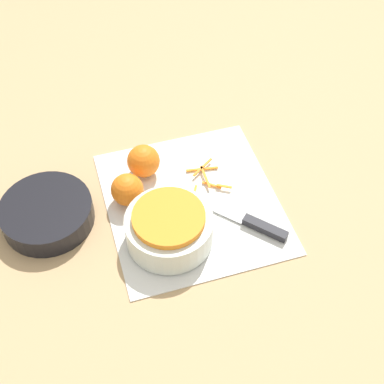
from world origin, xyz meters
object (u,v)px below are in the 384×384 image
Objects in this scene: bowl_speckled at (169,227)px; orange_right at (127,190)px; bowl_dark at (47,213)px; knife at (255,224)px; orange_left at (143,161)px.

bowl_speckled is 0.14m from orange_right.
orange_right is at bearing -89.94° from bowl_dark.
orange_right is (0.14, 0.24, 0.03)m from knife.
bowl_dark is 1.08× the size of knife.
bowl_dark reaches higher than knife.
orange_right is at bearing 15.80° from knife.
knife is at bearing -109.34° from bowl_dark.
knife is at bearing -139.18° from orange_left.
knife is 0.28m from orange_right.
knife is (-0.02, -0.18, -0.03)m from bowl_speckled.
bowl_speckled is at bearing -118.05° from bowl_dark.
orange_left is at bearing -36.92° from orange_right.
orange_right is at bearing 143.08° from orange_left.
bowl_dark is (0.12, 0.23, -0.02)m from bowl_speckled.
bowl_speckled reaches higher than bowl_dark.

